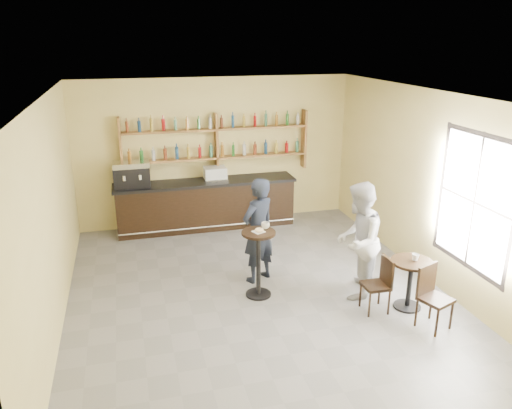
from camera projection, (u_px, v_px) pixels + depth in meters
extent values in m
plane|color=slate|center=(257.00, 292.00, 8.24)|extent=(7.00, 7.00, 0.00)
plane|color=white|center=(257.00, 95.00, 7.21)|extent=(7.00, 7.00, 0.00)
plane|color=#DDCA7D|center=(216.00, 152.00, 10.92)|extent=(7.00, 0.00, 7.00)
plane|color=#DDCA7D|center=(356.00, 318.00, 4.52)|extent=(7.00, 0.00, 7.00)
plane|color=#DDCA7D|center=(50.00, 218.00, 7.00)|extent=(0.00, 7.00, 7.00)
plane|color=#DDCA7D|center=(427.00, 186.00, 8.45)|extent=(0.00, 7.00, 7.00)
plane|color=white|center=(475.00, 202.00, 7.32)|extent=(0.00, 2.00, 2.00)
cube|color=white|center=(259.00, 232.00, 7.79)|extent=(0.22, 0.22, 0.00)
torus|color=gold|center=(259.00, 230.00, 7.78)|extent=(0.16, 0.16, 0.05)
imported|color=white|center=(265.00, 226.00, 7.90)|extent=(0.14, 0.14, 0.10)
imported|color=black|center=(258.00, 231.00, 8.38)|extent=(0.79, 0.71, 1.82)
imported|color=white|center=(415.00, 257.00, 7.53)|extent=(0.14, 0.14, 0.10)
imported|color=#ADADB3|center=(358.00, 241.00, 7.88)|extent=(1.13, 1.17, 1.89)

